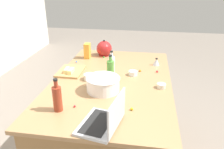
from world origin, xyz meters
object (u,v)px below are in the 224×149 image
(ramekin_wide, at_px, (133,73))
(candy_bag, at_px, (87,51))
(bottle_soy, at_px, (57,98))
(ramekin_small, at_px, (161,86))
(butter_stick_right, at_px, (67,70))
(cutting_board, at_px, (71,71))
(kitchen_timer, at_px, (156,62))
(butter_stick_left, at_px, (71,71))
(laptop, at_px, (105,120))
(ramekin_medium, at_px, (90,77))
(mixing_bowl_large, at_px, (103,84))
(bottle_vinegar, at_px, (112,65))
(kettle, at_px, (104,49))
(bottle_olive, at_px, (110,69))

(ramekin_wide, bearing_deg, candy_bag, 53.71)
(bottle_soy, height_order, ramekin_small, bottle_soy)
(butter_stick_right, xyz_separation_m, ramekin_small, (-0.16, -0.88, -0.02))
(cutting_board, bearing_deg, kitchen_timer, -68.48)
(bottle_soy, xyz_separation_m, butter_stick_left, (0.62, 0.11, -0.06))
(ramekin_small, bearing_deg, laptop, 148.64)
(kitchen_timer, bearing_deg, bottle_soy, 145.37)
(candy_bag, bearing_deg, bottle_soy, -175.86)
(butter_stick_left, xyz_separation_m, butter_stick_right, (0.01, 0.05, 0.00))
(butter_stick_left, xyz_separation_m, ramekin_medium, (-0.09, -0.20, -0.01))
(ramekin_small, relative_size, kitchen_timer, 0.96)
(bottle_soy, relative_size, ramekin_wide, 2.93)
(ramekin_medium, bearing_deg, ramekin_wide, -66.52)
(mixing_bowl_large, relative_size, butter_stick_right, 2.51)
(butter_stick_right, height_order, ramekin_wide, butter_stick_right)
(laptop, distance_m, cutting_board, 0.94)
(cutting_board, xyz_separation_m, butter_stick_right, (-0.04, 0.02, 0.03))
(ramekin_small, height_order, ramekin_wide, ramekin_wide)
(bottle_vinegar, relative_size, ramekin_medium, 2.17)
(bottle_vinegar, height_order, ramekin_wide, bottle_vinegar)
(butter_stick_left, bearing_deg, bottle_soy, -169.60)
(kettle, height_order, cutting_board, kettle)
(kettle, height_order, ramekin_wide, kettle)
(butter_stick_left, relative_size, ramekin_small, 1.49)
(butter_stick_left, distance_m, butter_stick_right, 0.05)
(butter_stick_left, height_order, candy_bag, candy_bag)
(laptop, xyz_separation_m, butter_stick_left, (0.75, 0.47, -0.01))
(bottle_olive, relative_size, cutting_board, 0.72)
(ramekin_medium, distance_m, candy_bag, 0.59)
(cutting_board, relative_size, ramekin_medium, 2.98)
(laptop, distance_m, butter_stick_left, 0.89)
(bottle_vinegar, bearing_deg, butter_stick_left, 102.88)
(mixing_bowl_large, height_order, kitchen_timer, mixing_bowl_large)
(butter_stick_right, relative_size, kitchen_timer, 1.43)
(bottle_soy, relative_size, butter_stick_right, 2.19)
(kettle, bearing_deg, candy_bag, 126.77)
(butter_stick_left, relative_size, candy_bag, 0.65)
(mixing_bowl_large, xyz_separation_m, cutting_board, (0.33, 0.39, -0.05))
(bottle_soy, bearing_deg, butter_stick_right, 14.12)
(candy_bag, bearing_deg, laptop, -160.46)
(ramekin_small, bearing_deg, cutting_board, 76.72)
(bottle_vinegar, relative_size, butter_stick_left, 2.04)
(ramekin_wide, xyz_separation_m, candy_bag, (0.40, 0.55, 0.06))
(laptop, bearing_deg, bottle_olive, 6.95)
(butter_stick_left, height_order, ramekin_wide, butter_stick_left)
(bottle_soy, bearing_deg, cutting_board, 11.49)
(laptop, relative_size, mixing_bowl_large, 1.25)
(ramekin_medium, height_order, ramekin_wide, ramekin_medium)
(kettle, xyz_separation_m, kitchen_timer, (-0.23, -0.60, -0.04))
(ramekin_wide, bearing_deg, laptop, 172.35)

